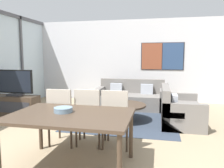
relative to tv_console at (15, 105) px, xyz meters
name	(u,v)px	position (x,y,z in m)	size (l,w,h in m)	color
wall_back	(126,60)	(2.57, 2.63, 1.15)	(7.29, 0.09, 2.80)	silver
area_rug	(123,121)	(2.88, 0.05, -0.25)	(2.48, 2.15, 0.01)	#333D4C
tv_console	(15,105)	(0.00, 0.00, 0.00)	(1.23, 0.47, 0.51)	#423326
television	(14,83)	(0.00, 0.00, 0.59)	(1.06, 0.20, 0.68)	#2D2D33
sofa_main	(131,99)	(2.88, 1.47, 0.02)	(1.98, 0.88, 0.85)	slate
sofa_side	(177,111)	(4.13, 0.15, 0.02)	(0.88, 1.46, 0.85)	slate
coffee_table	(123,108)	(2.88, 0.05, 0.05)	(1.07, 1.07, 0.41)	#423326
dining_table	(71,119)	(2.55, -2.31, 0.44)	(1.62, 1.10, 0.76)	#423326
dining_chair_left	(62,114)	(2.09, -1.60, 0.29)	(0.46, 0.46, 0.99)	#B2A899
dining_chair_centre	(89,115)	(2.55, -1.53, 0.29)	(0.46, 0.46, 0.99)	#B2A899
dining_chair_right	(116,116)	(3.01, -1.53, 0.29)	(0.46, 0.46, 0.99)	#B2A899
fruit_bowl	(63,109)	(2.42, -2.25, 0.55)	(0.26, 0.26, 0.07)	slate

